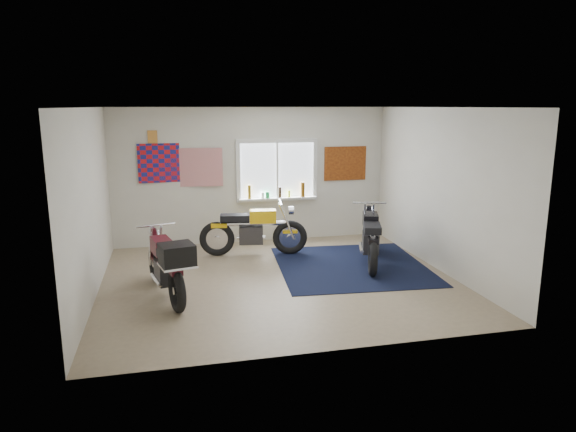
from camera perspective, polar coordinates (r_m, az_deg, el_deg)
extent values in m
plane|color=#9E896B|center=(8.25, -1.01, -7.12)|extent=(5.50, 5.50, 0.00)
plane|color=white|center=(7.79, -1.09, 11.98)|extent=(5.50, 5.50, 0.00)
plane|color=silver|center=(10.34, -3.97, 4.49)|extent=(5.50, 0.00, 5.50)
plane|color=silver|center=(5.54, 4.40, -2.23)|extent=(5.50, 0.00, 5.50)
plane|color=silver|center=(7.82, -21.17, 1.21)|extent=(0.00, 5.00, 5.00)
plane|color=silver|center=(8.89, 16.57, 2.76)|extent=(0.00, 5.00, 5.00)
cube|color=black|center=(9.01, 7.05, -5.49)|extent=(2.70, 2.79, 0.01)
cube|color=white|center=(10.40, -1.24, 5.12)|extent=(1.50, 0.02, 1.10)
cube|color=white|center=(10.33, -1.24, 8.36)|extent=(1.66, 0.06, 0.08)
cube|color=white|center=(10.47, -1.21, 1.90)|extent=(1.66, 0.06, 0.08)
cube|color=white|center=(10.25, -5.56, 4.96)|extent=(0.08, 0.06, 1.10)
cube|color=white|center=(10.58, 2.99, 5.22)|extent=(0.08, 0.06, 1.10)
cube|color=white|center=(10.38, -1.22, 5.11)|extent=(0.04, 0.06, 1.10)
cube|color=white|center=(10.41, -1.14, 1.95)|extent=(1.60, 0.16, 0.04)
cylinder|color=#825F13|center=(10.27, -4.31, 2.69)|extent=(0.07, 0.07, 0.28)
cylinder|color=white|center=(10.33, -2.83, 2.31)|extent=(0.06, 0.06, 0.12)
cylinder|color=black|center=(10.39, -0.90, 2.66)|extent=(0.06, 0.06, 0.22)
cylinder|color=#D7E81B|center=(10.44, 0.13, 2.48)|extent=(0.05, 0.05, 0.14)
cylinder|color=brown|center=(10.49, 1.65, 2.97)|extent=(0.09, 0.09, 0.30)
cylinder|color=green|center=(10.35, -2.29, 2.36)|extent=(0.08, 0.08, 0.13)
plane|color=red|center=(10.15, -13.54, 5.75)|extent=(1.00, 0.07, 1.00)
plane|color=red|center=(10.16, -9.83, 5.34)|extent=(0.90, 0.09, 0.90)
cube|color=#C48038|center=(10.11, -14.83, 8.51)|extent=(0.18, 0.02, 0.24)
cube|color=#A54C14|center=(10.77, 6.37, 5.83)|extent=(0.90, 0.03, 0.70)
torus|color=black|center=(9.57, 0.22, -2.39)|extent=(0.66, 0.22, 0.65)
torus|color=black|center=(9.56, -7.90, -2.54)|extent=(0.66, 0.22, 0.65)
cylinder|color=silver|center=(9.57, 0.22, -2.39)|extent=(0.12, 0.11, 0.11)
cylinder|color=silver|center=(9.56, -7.90, -2.54)|extent=(0.12, 0.11, 0.11)
cylinder|color=silver|center=(9.47, -3.86, -0.83)|extent=(1.22, 0.27, 0.09)
cube|color=#29292B|center=(9.52, -4.13, -2.08)|extent=(0.47, 0.33, 0.33)
cylinder|color=silver|center=(9.70, -4.13, -2.41)|extent=(0.54, 0.15, 0.07)
cube|color=yellow|center=(9.45, -2.82, -0.01)|extent=(0.51, 0.32, 0.23)
cube|color=black|center=(9.45, -5.92, -0.18)|extent=(0.57, 0.35, 0.12)
cube|color=yellow|center=(9.49, -7.65, -1.01)|extent=(0.31, 0.20, 0.08)
cube|color=yellow|center=(9.54, 0.22, -1.72)|extent=(0.29, 0.17, 0.05)
cylinder|color=silver|center=(9.41, -0.83, 1.51)|extent=(0.12, 0.60, 0.03)
cylinder|color=silver|center=(9.46, 0.34, 0.61)|extent=(0.12, 0.17, 0.15)
torus|color=black|center=(9.79, 8.86, -2.32)|extent=(0.32, 0.62, 0.61)
torus|color=black|center=(8.47, 9.40, -4.62)|extent=(0.32, 0.62, 0.61)
cylinder|color=silver|center=(9.79, 8.86, -2.32)|extent=(0.13, 0.13, 0.11)
cylinder|color=silver|center=(8.47, 9.40, -4.62)|extent=(0.13, 0.13, 0.11)
cylinder|color=silver|center=(9.05, 9.18, -1.54)|extent=(0.47, 1.19, 0.09)
cube|color=#29292B|center=(9.06, 9.15, -2.93)|extent=(0.40, 0.50, 0.33)
cylinder|color=silver|center=(9.07, 8.15, -3.51)|extent=(0.24, 0.53, 0.07)
cube|color=black|center=(9.19, 9.14, -0.45)|extent=(0.40, 0.54, 0.23)
cube|color=black|center=(8.69, 9.35, -1.32)|extent=(0.43, 0.60, 0.12)
cube|color=black|center=(8.44, 9.45, -2.68)|extent=(0.24, 0.33, 0.08)
cube|color=black|center=(9.76, 8.89, -1.65)|extent=(0.22, 0.30, 0.05)
cylinder|color=silver|center=(9.47, 9.06, 1.48)|extent=(0.59, 0.23, 0.04)
cylinder|color=silver|center=(9.69, 8.96, 0.79)|extent=(0.18, 0.14, 0.16)
torus|color=black|center=(8.31, -14.48, -5.18)|extent=(0.26, 0.62, 0.61)
torus|color=black|center=(7.09, -12.23, -8.10)|extent=(0.26, 0.62, 0.61)
cylinder|color=silver|center=(8.31, -14.48, -5.18)|extent=(0.12, 0.12, 0.10)
cylinder|color=silver|center=(7.09, -12.23, -8.10)|extent=(0.12, 0.12, 0.10)
cylinder|color=silver|center=(7.61, -13.55, -4.52)|extent=(0.35, 1.17, 0.08)
cube|color=#29292B|center=(7.63, -13.40, -6.10)|extent=(0.35, 0.47, 0.32)
cylinder|color=silver|center=(7.63, -14.47, -6.90)|extent=(0.18, 0.52, 0.07)
cube|color=#410A11|center=(7.74, -13.88, -3.25)|extent=(0.34, 0.51, 0.23)
cube|color=black|center=(7.27, -13.01, -4.35)|extent=(0.37, 0.56, 0.11)
cube|color=#410A11|center=(7.05, -12.42, -5.97)|extent=(0.21, 0.31, 0.08)
cube|color=#410A11|center=(8.28, -14.52, -4.44)|extent=(0.19, 0.29, 0.05)
cylinder|color=silver|center=(7.98, -14.47, -1.00)|extent=(0.58, 0.16, 0.03)
cylinder|color=silver|center=(8.20, -14.69, -1.75)|extent=(0.17, 0.13, 0.15)
cube|color=black|center=(6.84, -12.24, -4.21)|extent=(0.50, 0.48, 0.28)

